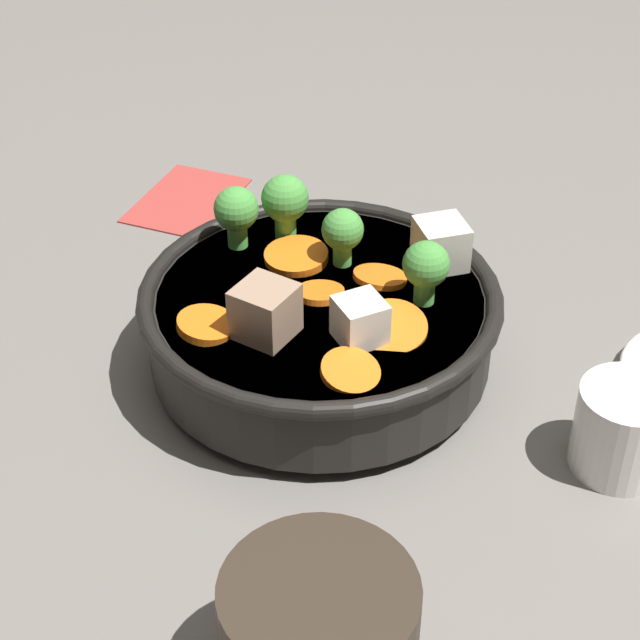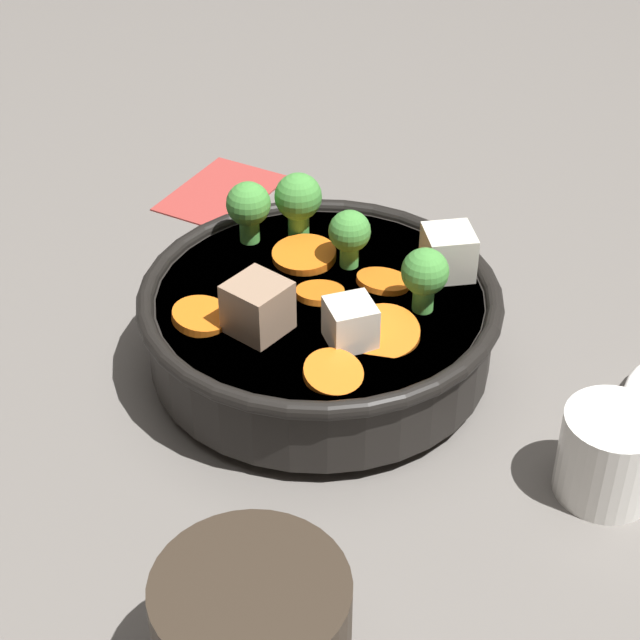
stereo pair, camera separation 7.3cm
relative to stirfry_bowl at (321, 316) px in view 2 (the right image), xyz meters
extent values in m
plane|color=slate|center=(0.00, 0.00, -0.04)|extent=(3.00, 3.00, 0.00)
cylinder|color=black|center=(0.00, 0.00, -0.04)|extent=(0.13, 0.13, 0.01)
cylinder|color=black|center=(0.00, 0.00, -0.01)|extent=(0.24, 0.24, 0.05)
torus|color=black|center=(0.00, 0.00, 0.02)|extent=(0.25, 0.25, 0.01)
cylinder|color=brown|center=(0.00, 0.00, 0.00)|extent=(0.22, 0.22, 0.03)
cylinder|color=orange|center=(-0.04, -0.03, 0.02)|extent=(0.06, 0.06, 0.01)
cylinder|color=orange|center=(0.03, 0.05, 0.02)|extent=(0.05, 0.05, 0.02)
cylinder|color=orange|center=(0.00, 0.00, 0.02)|extent=(0.04, 0.04, 0.01)
cylinder|color=orange|center=(-0.03, 0.04, 0.02)|extent=(0.05, 0.05, 0.01)
cylinder|color=orange|center=(0.08, 0.04, 0.02)|extent=(0.05, 0.05, 0.01)
cylinder|color=orange|center=(0.05, -0.06, 0.02)|extent=(0.05, 0.05, 0.01)
cylinder|color=#59B84C|center=(-0.04, 0.01, 0.03)|extent=(0.01, 0.01, 0.02)
sphere|color=#47933D|center=(-0.04, 0.01, 0.05)|extent=(0.03, 0.03, 0.03)
cylinder|color=#59B84C|center=(-0.07, -0.04, 0.03)|extent=(0.02, 0.02, 0.02)
sphere|color=#47933D|center=(-0.07, -0.04, 0.05)|extent=(0.03, 0.03, 0.03)
cylinder|color=#59B84C|center=(-0.05, -0.07, 0.03)|extent=(0.01, 0.01, 0.02)
sphere|color=#47933D|center=(-0.05, -0.07, 0.05)|extent=(0.03, 0.03, 0.03)
cylinder|color=#59B84C|center=(-0.01, 0.07, 0.03)|extent=(0.01, 0.01, 0.02)
sphere|color=#47933D|center=(-0.01, 0.07, 0.05)|extent=(0.03, 0.03, 0.03)
cube|color=silver|center=(0.04, 0.04, 0.03)|extent=(0.04, 0.04, 0.03)
cube|color=#9E7F66|center=(0.05, -0.02, 0.04)|extent=(0.04, 0.04, 0.04)
cube|color=silver|center=(-0.06, 0.07, 0.03)|extent=(0.05, 0.05, 0.03)
cylinder|color=white|center=(0.05, 0.21, -0.01)|extent=(0.06, 0.06, 0.06)
cylinder|color=brown|center=(0.05, 0.21, 0.00)|extent=(0.05, 0.05, 0.00)
cylinder|color=#33281E|center=(0.26, 0.06, 0.00)|extent=(0.10, 0.10, 0.08)
cube|color=#A33833|center=(-0.20, -0.17, -0.04)|extent=(0.12, 0.09, 0.00)
camera|label=1|loc=(0.58, 0.14, 0.43)|focal=60.00mm
camera|label=2|loc=(0.56, 0.21, 0.43)|focal=60.00mm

